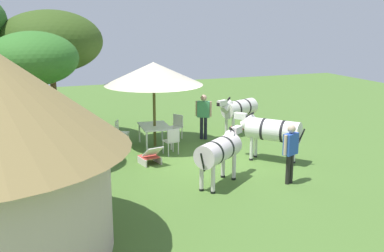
# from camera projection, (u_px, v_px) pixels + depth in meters

# --- Properties ---
(ground_plane) EXTENTS (36.00, 36.00, 0.00)m
(ground_plane) POSITION_uv_depth(u_px,v_px,m) (214.00, 161.00, 14.49)
(ground_plane) COLOR #4B712E
(shade_umbrella) EXTENTS (3.42, 3.42, 2.97)m
(shade_umbrella) POSITION_uv_depth(u_px,v_px,m) (154.00, 74.00, 15.58)
(shade_umbrella) COLOR brown
(shade_umbrella) RESTS_ON ground_plane
(patio_dining_table) EXTENTS (1.47, 1.06, 0.74)m
(patio_dining_table) POSITION_uv_depth(u_px,v_px,m) (155.00, 128.00, 16.03)
(patio_dining_table) COLOR silver
(patio_dining_table) RESTS_ON ground_plane
(patio_chair_near_hut) EXTENTS (0.57, 0.56, 0.90)m
(patio_chair_near_hut) POSITION_uv_depth(u_px,v_px,m) (120.00, 131.00, 16.12)
(patio_chair_near_hut) COLOR white
(patio_chair_near_hut) RESTS_ON ground_plane
(patio_chair_west_end) EXTENTS (0.49, 0.51, 0.90)m
(patio_chair_west_end) POSITION_uv_depth(u_px,v_px,m) (172.00, 139.00, 15.04)
(patio_chair_west_end) COLOR silver
(patio_chair_west_end) RESTS_ON ground_plane
(patio_chair_east_end) EXTENTS (0.60, 0.59, 0.90)m
(patio_chair_east_end) POSITION_uv_depth(u_px,v_px,m) (176.00, 125.00, 17.04)
(patio_chair_east_end) COLOR white
(patio_chair_east_end) RESTS_ON ground_plane
(guest_beside_umbrella) EXTENTS (0.42, 0.52, 1.69)m
(guest_beside_umbrella) POSITION_uv_depth(u_px,v_px,m) (204.00, 113.00, 16.84)
(guest_beside_umbrella) COLOR black
(guest_beside_umbrella) RESTS_ON ground_plane
(standing_watcher) EXTENTS (0.37, 0.56, 1.67)m
(standing_watcher) POSITION_uv_depth(u_px,v_px,m) (291.00, 148.00, 12.32)
(standing_watcher) COLOR black
(standing_watcher) RESTS_ON ground_plane
(striped_lounge_chair) EXTENTS (0.88, 0.67, 0.64)m
(striped_lounge_chair) POSITION_uv_depth(u_px,v_px,m) (150.00, 156.00, 14.11)
(striped_lounge_chair) COLOR #D5433C
(striped_lounge_chair) RESTS_ON ground_plane
(zebra_nearest_camera) EXTENTS (1.17, 2.05, 1.54)m
(zebra_nearest_camera) POSITION_uv_depth(u_px,v_px,m) (239.00, 109.00, 17.63)
(zebra_nearest_camera) COLOR silver
(zebra_nearest_camera) RESTS_ON ground_plane
(zebra_by_umbrella) EXTENTS (1.93, 1.72, 1.55)m
(zebra_by_umbrella) POSITION_uv_depth(u_px,v_px,m) (272.00, 131.00, 14.23)
(zebra_by_umbrella) COLOR white
(zebra_by_umbrella) RESTS_ON ground_plane
(zebra_toward_hut) EXTENTS (1.58, 1.90, 1.50)m
(zebra_toward_hut) POSITION_uv_depth(u_px,v_px,m) (220.00, 151.00, 12.25)
(zebra_toward_hut) COLOR silver
(zebra_toward_hut) RESTS_ON ground_plane
(acacia_tree_left_background) EXTENTS (2.58, 2.58, 4.10)m
(acacia_tree_left_background) POSITION_uv_depth(u_px,v_px,m) (33.00, 59.00, 12.93)
(acacia_tree_left_background) COLOR brown
(acacia_tree_left_background) RESTS_ON ground_plane
(acacia_tree_behind_hut) EXTENTS (3.64, 3.64, 4.73)m
(acacia_tree_behind_hut) POSITION_uv_depth(u_px,v_px,m) (50.00, 42.00, 15.85)
(acacia_tree_behind_hut) COLOR brown
(acacia_tree_behind_hut) RESTS_ON ground_plane
(brick_patio_kerb) EXTENTS (1.83, 2.55, 0.08)m
(brick_patio_kerb) POSITION_uv_depth(u_px,v_px,m) (265.00, 129.00, 18.39)
(brick_patio_kerb) COLOR #955347
(brick_patio_kerb) RESTS_ON ground_plane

